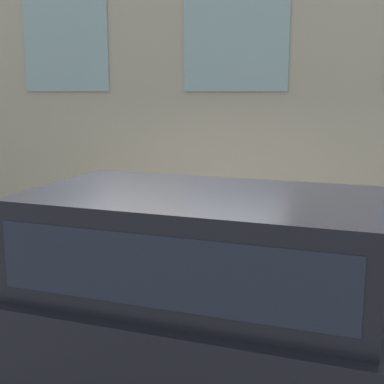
{
  "coord_description": "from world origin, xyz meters",
  "views": [
    {
      "loc": [
        -5.04,
        -2.24,
        2.6
      ],
      "look_at": [
        0.75,
        -0.12,
        1.43
      ],
      "focal_mm": 50.0,
      "sensor_mm": 36.0,
      "label": 1
    }
  ],
  "objects": [
    {
      "name": "parked_truck_charcoal_near",
      "position": [
        -1.14,
        -0.84,
        1.04
      ],
      "size": [
        1.83,
        4.46,
        1.81
      ],
      "color": "black",
      "rests_on": "ground_plane"
    },
    {
      "name": "fire_hydrant",
      "position": [
        0.63,
        0.08,
        0.56
      ],
      "size": [
        0.36,
        0.47,
        0.75
      ],
      "color": "red",
      "rests_on": "sidewalk"
    },
    {
      "name": "ground_plane",
      "position": [
        0.0,
        0.0,
        0.0
      ],
      "size": [
        80.0,
        80.0,
        0.0
      ],
      "primitive_type": "plane",
      "color": "#38383A"
    },
    {
      "name": "sidewalk",
      "position": [
        1.49,
        0.0,
        0.09
      ],
      "size": [
        2.99,
        60.0,
        0.17
      ],
      "color": "#B2ADA3",
      "rests_on": "ground_plane"
    },
    {
      "name": "person",
      "position": [
        0.87,
        -0.32,
        0.96
      ],
      "size": [
        0.31,
        0.21,
        1.3
      ],
      "rotation": [
        0.0,
        0.0,
        0.81
      ],
      "color": "navy",
      "rests_on": "sidewalk"
    }
  ]
}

